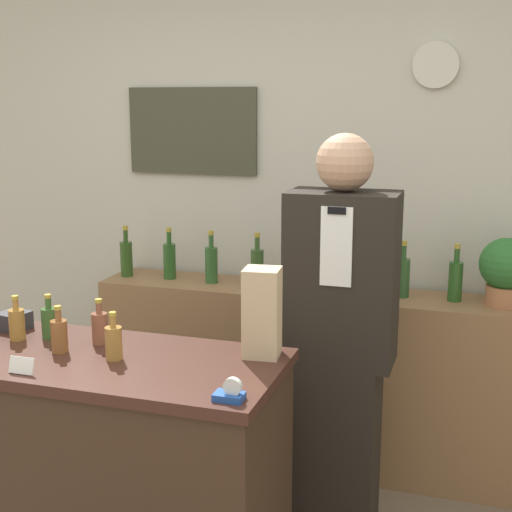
% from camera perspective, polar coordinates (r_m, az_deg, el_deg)
% --- Properties ---
extents(back_wall, '(5.20, 0.09, 2.70)m').
position_cam_1_polar(back_wall, '(3.79, 2.78, 4.65)').
color(back_wall, beige).
rests_on(back_wall, ground_plane).
extents(back_shelf, '(2.34, 0.37, 0.93)m').
position_cam_1_polar(back_shelf, '(3.73, 5.25, -9.70)').
color(back_shelf, '#8E6642').
rests_on(back_shelf, ground_plane).
extents(display_counter, '(1.27, 0.58, 0.98)m').
position_cam_1_polar(display_counter, '(2.77, -11.71, -17.41)').
color(display_counter, '#382619').
rests_on(display_counter, ground_plane).
extents(shopkeeper, '(0.44, 0.27, 1.73)m').
position_cam_1_polar(shopkeeper, '(2.97, 6.75, -7.22)').
color(shopkeeper, black).
rests_on(shopkeeper, ground_plane).
extents(potted_plant, '(0.24, 0.24, 0.32)m').
position_cam_1_polar(potted_plant, '(3.47, 19.35, -0.99)').
color(potted_plant, '#B27047').
rests_on(potted_plant, back_shelf).
extents(paper_bag, '(0.14, 0.13, 0.31)m').
position_cam_1_polar(paper_bag, '(2.48, 0.49, -4.55)').
color(paper_bag, tan).
rests_on(paper_bag, display_counter).
extents(tape_dispenser, '(0.09, 0.06, 0.07)m').
position_cam_1_polar(tape_dispenser, '(2.16, -2.07, -10.91)').
color(tape_dispenser, '#1E4799').
rests_on(tape_dispenser, display_counter).
extents(price_card_right, '(0.09, 0.02, 0.06)m').
position_cam_1_polar(price_card_right, '(2.48, -18.25, -8.32)').
color(price_card_right, white).
rests_on(price_card_right, display_counter).
extents(gift_box, '(0.12, 0.12, 0.07)m').
position_cam_1_polar(gift_box, '(2.95, -18.81, -4.92)').
color(gift_box, '#2D2D33').
rests_on(gift_box, display_counter).
extents(counter_bottle_1, '(0.06, 0.06, 0.17)m').
position_cam_1_polar(counter_bottle_1, '(2.81, -18.59, -5.12)').
color(counter_bottle_1, '#A67431').
rests_on(counter_bottle_1, display_counter).
extents(counter_bottle_2, '(0.06, 0.06, 0.17)m').
position_cam_1_polar(counter_bottle_2, '(2.80, -16.21, -5.07)').
color(counter_bottle_2, '#335A27').
rests_on(counter_bottle_2, display_counter).
extents(counter_bottle_3, '(0.06, 0.06, 0.17)m').
position_cam_1_polar(counter_bottle_3, '(2.63, -15.46, -6.09)').
color(counter_bottle_3, brown).
rests_on(counter_bottle_3, display_counter).
extents(counter_bottle_4, '(0.06, 0.06, 0.17)m').
position_cam_1_polar(counter_bottle_4, '(2.69, -12.39, -5.56)').
color(counter_bottle_4, brown).
rests_on(counter_bottle_4, display_counter).
extents(counter_bottle_5, '(0.06, 0.06, 0.17)m').
position_cam_1_polar(counter_bottle_5, '(2.52, -11.32, -6.74)').
color(counter_bottle_5, '#A17334').
rests_on(counter_bottle_5, display_counter).
extents(shelf_bottle_0, '(0.07, 0.07, 0.28)m').
position_cam_1_polar(shelf_bottle_0, '(3.92, -10.33, -0.11)').
color(shelf_bottle_0, '#2C4C1C').
rests_on(shelf_bottle_0, back_shelf).
extents(shelf_bottle_1, '(0.07, 0.07, 0.28)m').
position_cam_1_polar(shelf_bottle_1, '(3.83, -6.93, -0.29)').
color(shelf_bottle_1, '#285321').
rests_on(shelf_bottle_1, back_shelf).
extents(shelf_bottle_2, '(0.07, 0.07, 0.28)m').
position_cam_1_polar(shelf_bottle_2, '(3.72, -3.59, -0.59)').
color(shelf_bottle_2, '#2E582A').
rests_on(shelf_bottle_2, back_shelf).
extents(shelf_bottle_3, '(0.07, 0.07, 0.28)m').
position_cam_1_polar(shelf_bottle_3, '(3.66, 0.09, -0.79)').
color(shelf_bottle_3, '#335226').
rests_on(shelf_bottle_3, back_shelf).
extents(shelf_bottle_4, '(0.07, 0.07, 0.28)m').
position_cam_1_polar(shelf_bottle_4, '(3.59, 3.85, -1.05)').
color(shelf_bottle_4, '#275125').
rests_on(shelf_bottle_4, back_shelf).
extents(shelf_bottle_5, '(0.07, 0.07, 0.28)m').
position_cam_1_polar(shelf_bottle_5, '(3.54, 7.70, -1.33)').
color(shelf_bottle_5, '#265022').
rests_on(shelf_bottle_5, back_shelf).
extents(shelf_bottle_6, '(0.07, 0.07, 0.28)m').
position_cam_1_polar(shelf_bottle_6, '(3.52, 11.66, -1.57)').
color(shelf_bottle_6, '#2C5528').
rests_on(shelf_bottle_6, back_shelf).
extents(shelf_bottle_7, '(0.07, 0.07, 0.28)m').
position_cam_1_polar(shelf_bottle_7, '(3.50, 15.67, -1.83)').
color(shelf_bottle_7, '#295520').
rests_on(shelf_bottle_7, back_shelf).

